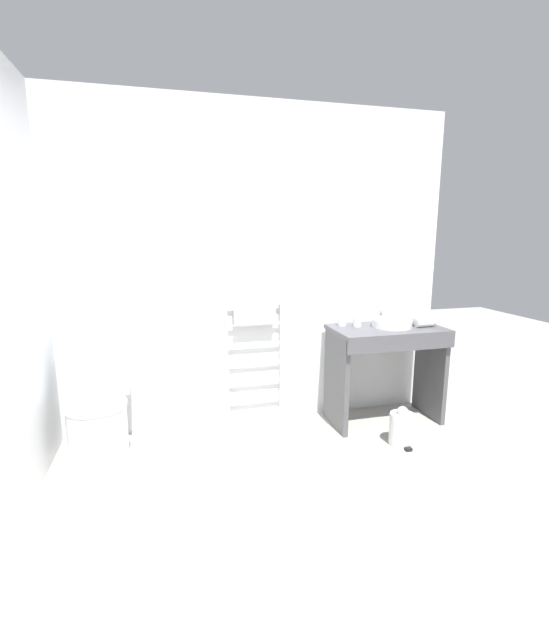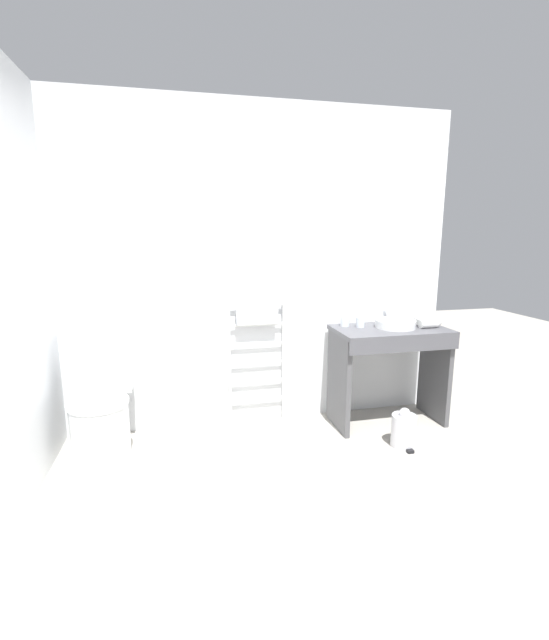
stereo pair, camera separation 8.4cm
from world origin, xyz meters
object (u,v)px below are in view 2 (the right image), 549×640
at_px(cup_near_edge, 360,322).
at_px(hair_dryer, 429,323).
at_px(cup_near_wall, 345,321).
at_px(trash_bin, 404,430).
at_px(towel_radiator, 257,338).
at_px(sink_basin, 395,324).
at_px(toilet, 101,415).

height_order(cup_near_edge, hair_dryer, cup_near_edge).
height_order(cup_near_wall, trash_bin, cup_near_wall).
distance_m(cup_near_wall, trash_bin, 0.97).
relative_size(towel_radiator, hair_dryer, 5.13).
bearing_deg(sink_basin, cup_near_edge, 163.78).
xyz_separation_m(towel_radiator, cup_near_edge, (0.84, -0.16, 0.13)).
bearing_deg(cup_near_edge, hair_dryer, -13.90).
distance_m(cup_near_wall, hair_dryer, 0.69).
distance_m(toilet, towel_radiator, 1.31).
xyz_separation_m(toilet, cup_near_edge, (2.04, 0.15, 0.55)).
bearing_deg(sink_basin, towel_radiator, 167.76).
xyz_separation_m(towel_radiator, sink_basin, (1.12, -0.24, 0.12)).
xyz_separation_m(hair_dryer, trash_bin, (-0.39, -0.37, -0.73)).
xyz_separation_m(cup_near_wall, cup_near_edge, (0.11, -0.07, -0.00)).
xyz_separation_m(toilet, cup_near_wall, (1.93, 0.22, 0.56)).
distance_m(towel_radiator, hair_dryer, 1.43).
bearing_deg(sink_basin, cup_near_wall, 158.90).
xyz_separation_m(toilet, trash_bin, (2.20, -0.36, -0.18)).
xyz_separation_m(toilet, hair_dryer, (2.59, 0.02, 0.55)).
bearing_deg(hair_dryer, trash_bin, -136.22).
relative_size(cup_near_wall, trash_bin, 0.29).
height_order(toilet, hair_dryer, hair_dryer).
relative_size(cup_near_wall, hair_dryer, 0.43).
relative_size(toilet, hair_dryer, 3.80).
relative_size(towel_radiator, sink_basin, 3.25).
bearing_deg(hair_dryer, cup_near_edge, 166.10).
xyz_separation_m(towel_radiator, hair_dryer, (1.39, -0.30, 0.12)).
height_order(towel_radiator, cup_near_wall, towel_radiator).
bearing_deg(cup_near_wall, cup_near_edge, -32.07).
xyz_separation_m(cup_near_edge, trash_bin, (0.16, -0.51, -0.73)).
bearing_deg(cup_near_edge, towel_radiator, 169.10).
distance_m(towel_radiator, sink_basin, 1.15).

